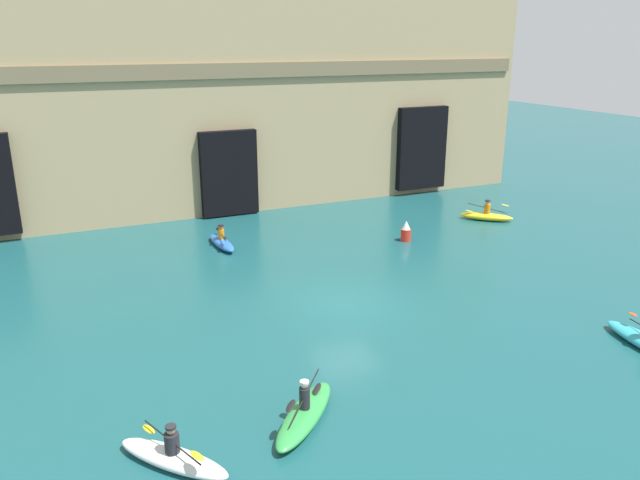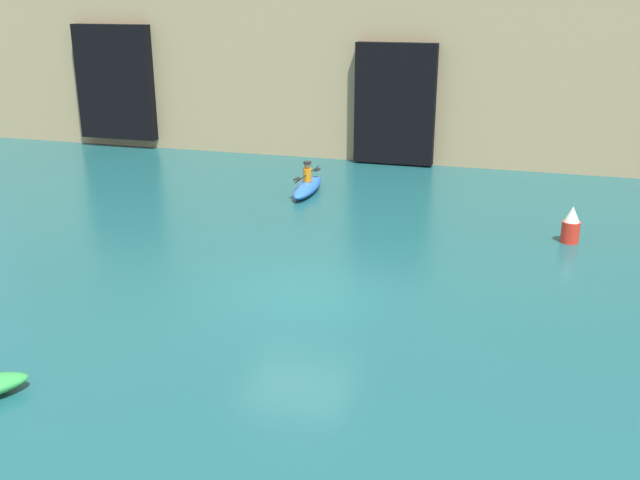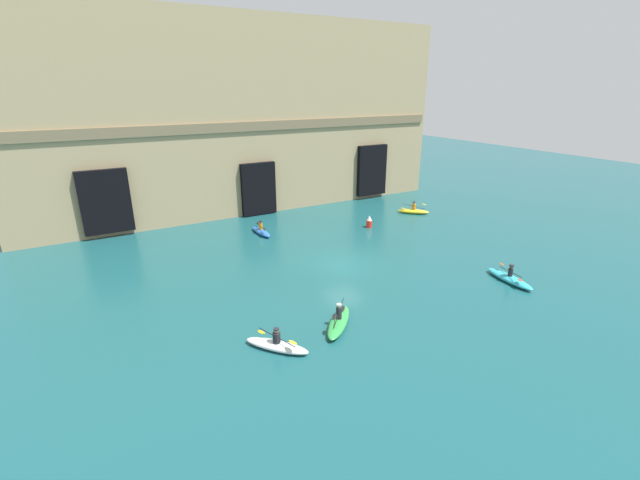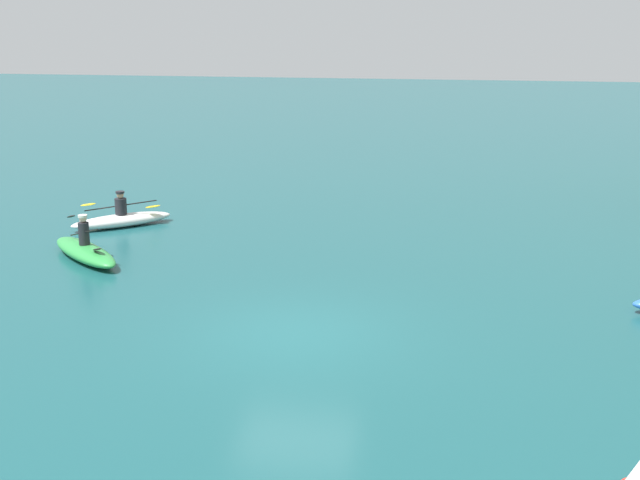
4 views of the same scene
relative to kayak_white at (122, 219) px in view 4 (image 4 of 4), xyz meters
name	(u,v)px [view 4 (image 4 of 4)]	position (x,y,z in m)	size (l,w,h in m)	color
ground_plane	(296,334)	(7.90, 6.74, -0.23)	(120.00, 120.00, 0.00)	#195156
kayak_white	(122,219)	(0.00, 0.00, 0.00)	(2.52, 2.83, 1.08)	white
kayak_green	(85,251)	(3.49, 0.34, 0.00)	(2.91, 2.96, 1.20)	green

